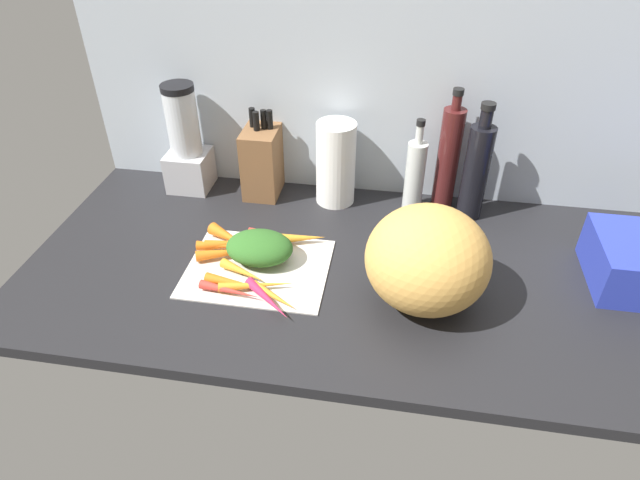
{
  "coord_description": "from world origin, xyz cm",
  "views": [
    {
      "loc": [
        6.53,
        -106.58,
        86.31
      ],
      "look_at": [
        -9.74,
        -7.94,
        12.53
      ],
      "focal_mm": 30.45,
      "sensor_mm": 36.0,
      "label": 1
    }
  ],
  "objects_px": {
    "winter_squash": "(427,259)",
    "bottle_2": "(476,170)",
    "bottle_1": "(448,158)",
    "carrot_7": "(229,291)",
    "carrot_3": "(257,285)",
    "carrot_11": "(232,252)",
    "carrot_5": "(219,246)",
    "carrot_8": "(274,296)",
    "cutting_board": "(258,268)",
    "carrot_4": "(235,244)",
    "carrot_2": "(301,238)",
    "carrot_6": "(232,283)",
    "paper_towel_roll": "(336,163)",
    "blender_appliance": "(186,145)",
    "bottle_0": "(415,175)",
    "carrot_10": "(229,237)",
    "knife_block": "(263,160)",
    "carrot_0": "(281,236)",
    "carrot_9": "(268,299)",
    "carrot_1": "(243,272)"
  },
  "relations": [
    {
      "from": "winter_squash",
      "to": "bottle_2",
      "type": "height_order",
      "value": "bottle_2"
    },
    {
      "from": "bottle_1",
      "to": "carrot_7",
      "type": "bearing_deg",
      "value": -135.62
    },
    {
      "from": "winter_squash",
      "to": "bottle_2",
      "type": "xyz_separation_m",
      "value": [
        0.13,
        0.38,
        0.02
      ]
    },
    {
      "from": "carrot_3",
      "to": "carrot_11",
      "type": "relative_size",
      "value": 1.01
    },
    {
      "from": "carrot_3",
      "to": "carrot_5",
      "type": "height_order",
      "value": "carrot_5"
    },
    {
      "from": "carrot_8",
      "to": "carrot_5",
      "type": "bearing_deg",
      "value": 138.63
    },
    {
      "from": "cutting_board",
      "to": "winter_squash",
      "type": "bearing_deg",
      "value": -6.66
    },
    {
      "from": "carrot_3",
      "to": "carrot_4",
      "type": "bearing_deg",
      "value": 123.75
    },
    {
      "from": "carrot_3",
      "to": "winter_squash",
      "type": "distance_m",
      "value": 0.4
    },
    {
      "from": "carrot_2",
      "to": "carrot_7",
      "type": "relative_size",
      "value": 0.85
    },
    {
      "from": "cutting_board",
      "to": "carrot_6",
      "type": "bearing_deg",
      "value": -114.61
    },
    {
      "from": "paper_towel_roll",
      "to": "carrot_2",
      "type": "bearing_deg",
      "value": -103.44
    },
    {
      "from": "bottle_2",
      "to": "carrot_4",
      "type": "bearing_deg",
      "value": -156.09
    },
    {
      "from": "cutting_board",
      "to": "paper_towel_roll",
      "type": "relative_size",
      "value": 1.43
    },
    {
      "from": "blender_appliance",
      "to": "bottle_0",
      "type": "xyz_separation_m",
      "value": [
        0.67,
        -0.01,
        -0.03
      ]
    },
    {
      "from": "carrot_10",
      "to": "knife_block",
      "type": "height_order",
      "value": "knife_block"
    },
    {
      "from": "carrot_11",
      "to": "carrot_8",
      "type": "bearing_deg",
      "value": -44.31
    },
    {
      "from": "knife_block",
      "to": "bottle_2",
      "type": "relative_size",
      "value": 0.77
    },
    {
      "from": "winter_squash",
      "to": "bottle_1",
      "type": "relative_size",
      "value": 0.78
    },
    {
      "from": "carrot_11",
      "to": "paper_towel_roll",
      "type": "height_order",
      "value": "paper_towel_roll"
    },
    {
      "from": "carrot_2",
      "to": "carrot_5",
      "type": "bearing_deg",
      "value": -162.03
    },
    {
      "from": "carrot_0",
      "to": "cutting_board",
      "type": "bearing_deg",
      "value": -104.87
    },
    {
      "from": "knife_block",
      "to": "paper_towel_roll",
      "type": "bearing_deg",
      "value": -4.87
    },
    {
      "from": "knife_block",
      "to": "carrot_5",
      "type": "bearing_deg",
      "value": -97.15
    },
    {
      "from": "carrot_0",
      "to": "knife_block",
      "type": "height_order",
      "value": "knife_block"
    },
    {
      "from": "carrot_8",
      "to": "carrot_10",
      "type": "xyz_separation_m",
      "value": [
        -0.17,
        0.2,
        0.01
      ]
    },
    {
      "from": "carrot_0",
      "to": "carrot_10",
      "type": "bearing_deg",
      "value": -165.26
    },
    {
      "from": "carrot_3",
      "to": "carrot_9",
      "type": "distance_m",
      "value": 0.06
    },
    {
      "from": "carrot_7",
      "to": "carrot_3",
      "type": "bearing_deg",
      "value": 25.97
    },
    {
      "from": "carrot_2",
      "to": "carrot_9",
      "type": "height_order",
      "value": "carrot_2"
    },
    {
      "from": "carrot_0",
      "to": "carrot_10",
      "type": "relative_size",
      "value": 1.39
    },
    {
      "from": "carrot_1",
      "to": "carrot_10",
      "type": "height_order",
      "value": "carrot_10"
    },
    {
      "from": "blender_appliance",
      "to": "bottle_0",
      "type": "bearing_deg",
      "value": -1.08
    },
    {
      "from": "carrot_0",
      "to": "knife_block",
      "type": "xyz_separation_m",
      "value": [
        -0.11,
        0.25,
        0.08
      ]
    },
    {
      "from": "bottle_1",
      "to": "carrot_5",
      "type": "bearing_deg",
      "value": -150.43
    },
    {
      "from": "carrot_3",
      "to": "carrot_9",
      "type": "xyz_separation_m",
      "value": [
        0.04,
        -0.04,
        0.0
      ]
    },
    {
      "from": "carrot_9",
      "to": "paper_towel_roll",
      "type": "distance_m",
      "value": 0.5
    },
    {
      "from": "carrot_5",
      "to": "carrot_10",
      "type": "bearing_deg",
      "value": 66.92
    },
    {
      "from": "carrot_4",
      "to": "carrot_7",
      "type": "height_order",
      "value": "carrot_4"
    },
    {
      "from": "carrot_1",
      "to": "carrot_4",
      "type": "relative_size",
      "value": 0.84
    },
    {
      "from": "carrot_11",
      "to": "carrot_3",
      "type": "bearing_deg",
      "value": -49.12
    },
    {
      "from": "carrot_2",
      "to": "bottle_2",
      "type": "xyz_separation_m",
      "value": [
        0.44,
        0.22,
        0.12
      ]
    },
    {
      "from": "carrot_7",
      "to": "bottle_1",
      "type": "xyz_separation_m",
      "value": [
        0.49,
        0.48,
        0.14
      ]
    },
    {
      "from": "carrot_3",
      "to": "paper_towel_roll",
      "type": "bearing_deg",
      "value": 73.97
    },
    {
      "from": "bottle_1",
      "to": "carrot_11",
      "type": "bearing_deg",
      "value": -146.94
    },
    {
      "from": "blender_appliance",
      "to": "bottle_2",
      "type": "bearing_deg",
      "value": -1.65
    },
    {
      "from": "carrot_10",
      "to": "blender_appliance",
      "type": "relative_size",
      "value": 0.39
    },
    {
      "from": "cutting_board",
      "to": "bottle_1",
      "type": "xyz_separation_m",
      "value": [
        0.46,
        0.37,
        0.15
      ]
    },
    {
      "from": "carrot_9",
      "to": "bottle_0",
      "type": "relative_size",
      "value": 0.57
    },
    {
      "from": "carrot_1",
      "to": "knife_block",
      "type": "bearing_deg",
      "value": 96.77
    }
  ]
}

